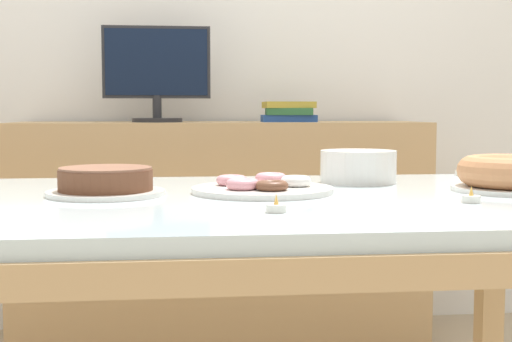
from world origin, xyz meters
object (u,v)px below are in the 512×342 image
computer_monitor (157,74)px  pastry_platter (262,187)px  tealight_left_edge (471,198)px  cake_chocolate_round (106,182)px  book_stack (288,112)px  plate_stack (358,167)px  tealight_near_front (276,207)px  tealight_right_edge (462,173)px  cake_golden_bundt (511,174)px

computer_monitor → pastry_platter: bearing=-76.1°
tealight_left_edge → cake_chocolate_round: bearing=164.4°
computer_monitor → tealight_left_edge: computer_monitor is taller
computer_monitor → book_stack: (0.53, 0.00, -0.15)m
cake_chocolate_round → plate_stack: bearing=18.6°
tealight_near_front → pastry_platter: bearing=87.8°
tealight_near_front → tealight_right_edge: 0.98m
cake_golden_bundt → book_stack: bearing=107.6°
cake_golden_bundt → tealight_left_edge: (-0.19, -0.21, -0.03)m
cake_chocolate_round → plate_stack: 0.71m
book_stack → tealight_left_edge: (0.18, -1.39, -0.18)m
cake_golden_bundt → plate_stack: size_ratio=1.39×
computer_monitor → cake_golden_bundt: computer_monitor is taller
plate_stack → tealight_near_front: plate_stack is taller
computer_monitor → pastry_platter: computer_monitor is taller
cake_chocolate_round → cake_golden_bundt: (0.99, -0.02, 0.01)m
cake_chocolate_round → tealight_right_edge: 1.11m
tealight_left_edge → pastry_platter: bearing=150.5°
plate_stack → tealight_left_edge: plate_stack is taller
book_stack → tealight_right_edge: book_stack is taller
pastry_platter → tealight_left_edge: bearing=-29.5°
computer_monitor → cake_chocolate_round: size_ratio=1.52×
book_stack → cake_chocolate_round: 1.33m
cake_chocolate_round → plate_stack: (0.67, 0.23, 0.01)m
book_stack → tealight_right_edge: bearing=-61.6°
cake_chocolate_round → pastry_platter: bearing=2.7°
cake_golden_bundt → tealight_left_edge: bearing=-132.8°
book_stack → pastry_platter: (-0.24, -1.14, -0.18)m
computer_monitor → tealight_left_edge: bearing=-62.8°
pastry_platter → tealight_near_front: 0.34m
computer_monitor → book_stack: 0.55m
pastry_platter → tealight_right_edge: size_ratio=8.69×
book_stack → tealight_right_edge: size_ratio=5.59×
tealight_near_front → computer_monitor: bearing=100.3°
tealight_right_edge → tealight_near_front: bearing=-133.5°
cake_chocolate_round → tealight_left_edge: size_ratio=6.98×
cake_golden_bundt → tealight_right_edge: cake_golden_bundt is taller
pastry_platter → tealight_left_edge: size_ratio=8.69×
book_stack → tealight_left_edge: 1.41m
cake_chocolate_round → tealight_left_edge: cake_chocolate_round is taller
plate_stack → tealight_near_front: size_ratio=5.25×
plate_stack → tealight_left_edge: 0.47m
pastry_platter → book_stack: bearing=77.9°
computer_monitor → book_stack: size_ratio=1.90×
tealight_near_front → cake_golden_bundt: bearing=25.7°
computer_monitor → pastry_platter: size_ratio=1.22×
pastry_platter → tealight_near_front: pastry_platter is taller
book_stack → plate_stack: size_ratio=1.06×
cake_golden_bundt → tealight_near_front: 0.70m
cake_chocolate_round → pastry_platter: 0.38m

